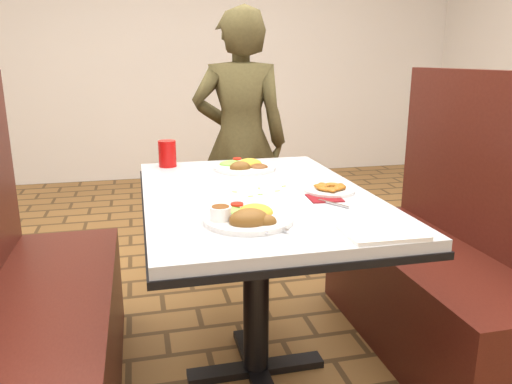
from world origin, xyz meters
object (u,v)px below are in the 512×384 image
(near_dinner_plate, at_px, (247,213))
(plantain_plate, at_px, (330,189))
(dining_table, at_px, (256,217))
(booth_bench_right, at_px, (440,277))
(diner_person, at_px, (240,142))
(far_dinner_plate, at_px, (244,164))
(red_tumbler, at_px, (167,154))
(booth_bench_left, at_px, (34,322))

(near_dinner_plate, bearing_deg, plantain_plate, 35.91)
(dining_table, bearing_deg, plantain_plate, -13.69)
(dining_table, relative_size, booth_bench_right, 1.01)
(diner_person, bearing_deg, far_dinner_plate, 91.23)
(dining_table, distance_m, diner_person, 1.12)
(diner_person, xyz_separation_m, plantain_plate, (0.09, -1.16, 0.01))
(far_dinner_plate, bearing_deg, plantain_plate, -63.68)
(dining_table, bearing_deg, booth_bench_right, 0.00)
(near_dinner_plate, distance_m, red_tumbler, 0.86)
(plantain_plate, bearing_deg, booth_bench_right, 6.69)
(booth_bench_right, relative_size, diner_person, 0.80)
(diner_person, bearing_deg, near_dinner_plate, 90.57)
(booth_bench_right, relative_size, red_tumbler, 10.28)
(near_dinner_plate, relative_size, red_tumbler, 2.30)
(booth_bench_right, bearing_deg, red_tumbler, 154.40)
(far_dinner_plate, xyz_separation_m, red_tumbler, (-0.32, 0.14, 0.03))
(dining_table, distance_m, plantain_plate, 0.29)
(booth_bench_right, distance_m, plantain_plate, 0.69)
(booth_bench_right, bearing_deg, plantain_plate, -173.31)
(booth_bench_left, relative_size, plantain_plate, 6.59)
(booth_bench_left, bearing_deg, diner_person, 48.66)
(near_dinner_plate, relative_size, far_dinner_plate, 1.01)
(booth_bench_right, xyz_separation_m, near_dinner_plate, (-0.90, -0.33, 0.45))
(dining_table, distance_m, booth_bench_right, 0.86)
(booth_bench_left, height_order, booth_bench_right, same)
(booth_bench_left, relative_size, booth_bench_right, 1.00)
(red_tumbler, bearing_deg, far_dinner_plate, -22.83)
(dining_table, bearing_deg, near_dinner_plate, -107.94)
(dining_table, height_order, booth_bench_right, booth_bench_right)
(near_dinner_plate, height_order, far_dinner_plate, near_dinner_plate)
(diner_person, distance_m, near_dinner_plate, 1.45)
(booth_bench_right, relative_size, near_dinner_plate, 4.47)
(far_dinner_plate, bearing_deg, booth_bench_right, -26.73)
(booth_bench_left, height_order, diner_person, diner_person)
(diner_person, height_order, red_tumbler, diner_person)
(diner_person, distance_m, red_tumbler, 0.74)
(diner_person, height_order, near_dinner_plate, diner_person)
(dining_table, distance_m, red_tumbler, 0.61)
(diner_person, bearing_deg, red_tumbler, 63.62)
(booth_bench_right, xyz_separation_m, far_dinner_plate, (-0.76, 0.38, 0.45))
(dining_table, relative_size, near_dinner_plate, 4.51)
(booth_bench_left, bearing_deg, near_dinner_plate, -25.36)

